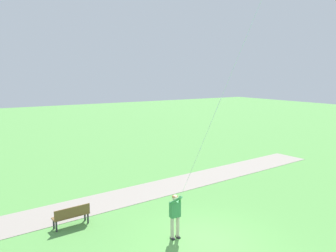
# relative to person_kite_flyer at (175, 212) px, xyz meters

# --- Properties ---
(ground_plane) EXTENTS (120.00, 120.00, 0.00)m
(ground_plane) POSITION_rel_person_kite_flyer_xyz_m (-0.81, -0.84, -1.05)
(ground_plane) COLOR #569947
(walkway_path) EXTENTS (4.81, 32.09, 0.02)m
(walkway_path) POSITION_rel_person_kite_flyer_xyz_m (4.98, 1.16, -1.04)
(walkway_path) COLOR gray
(walkway_path) RESTS_ON ground
(person_kite_flyer) EXTENTS (0.62, 0.52, 1.83)m
(person_kite_flyer) POSITION_rel_person_kite_flyer_xyz_m (0.00, 0.00, 0.00)
(person_kite_flyer) COLOR #232328
(person_kite_flyer) RESTS_ON ground
(park_bench_near_walkway) EXTENTS (0.55, 1.53, 0.88)m
(park_bench_near_walkway) POSITION_rel_person_kite_flyer_xyz_m (3.16, 3.03, -0.54)
(park_bench_near_walkway) COLOR brown
(park_bench_near_walkway) RESTS_ON ground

